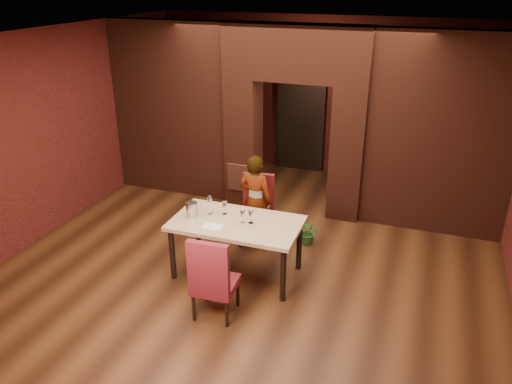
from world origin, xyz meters
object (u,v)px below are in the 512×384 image
at_px(water_bottle, 210,205).
at_px(chair_far, 256,211).
at_px(person_seated, 255,201).
at_px(wine_glass_a, 224,208).
at_px(wine_bucket, 192,209).
at_px(chair_near, 215,275).
at_px(dining_table, 237,248).
at_px(wine_glass_b, 243,216).
at_px(potted_plant, 308,232).
at_px(wine_glass_c, 251,217).

bearing_deg(water_bottle, chair_far, 66.40).
height_order(person_seated, wine_glass_a, person_seated).
relative_size(wine_glass_a, wine_bucket, 0.91).
distance_m(chair_near, water_bottle, 1.23).
bearing_deg(chair_near, dining_table, -88.00).
height_order(wine_glass_b, wine_bucket, wine_bucket).
height_order(dining_table, wine_glass_b, wine_glass_b).
height_order(chair_far, wine_glass_b, chair_far).
relative_size(dining_table, person_seated, 1.20).
distance_m(person_seated, water_bottle, 0.93).
bearing_deg(wine_glass_a, person_seated, 75.82).
distance_m(wine_bucket, potted_plant, 1.99).
xyz_separation_m(dining_table, potted_plant, (0.74, 1.18, -0.22)).
bearing_deg(dining_table, wine_glass_c, 5.80).
distance_m(chair_far, potted_plant, 0.90).
bearing_deg(wine_glass_a, chair_near, -72.78).
bearing_deg(chair_near, person_seated, -89.24).
relative_size(chair_near, wine_glass_c, 5.66).
xyz_separation_m(wine_glass_c, wine_bucket, (-0.85, -0.07, 0.00)).
relative_size(chair_far, wine_glass_b, 5.76).
height_order(wine_glass_a, wine_bucket, wine_bucket).
bearing_deg(wine_bucket, wine_glass_a, 27.12).
bearing_deg(water_bottle, chair_near, -62.67).
xyz_separation_m(dining_table, water_bottle, (-0.44, 0.10, 0.55)).
height_order(wine_glass_a, wine_glass_b, wine_glass_b).
xyz_separation_m(chair_far, water_bottle, (-0.37, -0.85, 0.42)).
bearing_deg(person_seated, chair_far, -71.79).
height_order(wine_glass_a, water_bottle, water_bottle).
distance_m(person_seated, potted_plant, 1.00).
relative_size(dining_table, wine_glass_a, 9.72).
relative_size(chair_near, person_seated, 0.76).
bearing_deg(wine_glass_a, wine_glass_c, -16.97).
relative_size(chair_near, potted_plant, 2.86).
bearing_deg(wine_glass_b, chair_near, -89.76).
bearing_deg(wine_glass_a, water_bottle, -161.76).
xyz_separation_m(wine_bucket, water_bottle, (0.21, 0.14, 0.04)).
height_order(person_seated, wine_bucket, person_seated).
bearing_deg(dining_table, potted_plant, 57.36).
xyz_separation_m(dining_table, wine_glass_a, (-0.24, 0.16, 0.50)).
bearing_deg(potted_plant, water_bottle, -137.12).
bearing_deg(wine_glass_c, wine_bucket, -175.31).
height_order(dining_table, water_bottle, water_bottle).
relative_size(dining_table, wine_glass_c, 8.91).
height_order(person_seated, potted_plant, person_seated).
relative_size(chair_far, potted_plant, 2.77).
bearing_deg(person_seated, wine_bucket, 64.05).
relative_size(chair_far, person_seated, 0.74).
relative_size(chair_near, wine_bucket, 5.60).
relative_size(wine_glass_a, potted_plant, 0.46).
relative_size(person_seated, water_bottle, 5.31).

